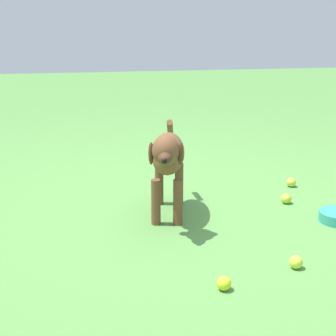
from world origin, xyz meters
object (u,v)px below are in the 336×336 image
(tennis_ball_0, at_px, (296,262))
(tennis_ball_3, at_px, (224,283))
(tennis_ball_1, at_px, (286,199))
(tennis_ball_2, at_px, (291,182))
(dog, at_px, (168,157))

(tennis_ball_0, relative_size, tennis_ball_3, 1.00)
(tennis_ball_1, relative_size, tennis_ball_2, 1.00)
(tennis_ball_0, bearing_deg, dog, -145.43)
(tennis_ball_2, bearing_deg, tennis_ball_0, -20.41)
(tennis_ball_2, height_order, tennis_ball_3, same)
(tennis_ball_2, xyz_separation_m, tennis_ball_3, (1.29, -0.82, 0.00))
(dog, height_order, tennis_ball_2, dog)
(tennis_ball_2, bearing_deg, tennis_ball_1, -26.65)
(tennis_ball_0, height_order, tennis_ball_1, same)
(tennis_ball_1, bearing_deg, tennis_ball_2, 153.35)
(tennis_ball_1, bearing_deg, dog, -82.83)
(dog, bearing_deg, tennis_ball_3, 18.74)
(tennis_ball_0, xyz_separation_m, tennis_ball_1, (-0.84, 0.27, 0.00))
(dog, distance_m, tennis_ball_0, 0.97)
(tennis_ball_2, relative_size, tennis_ball_3, 1.00)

